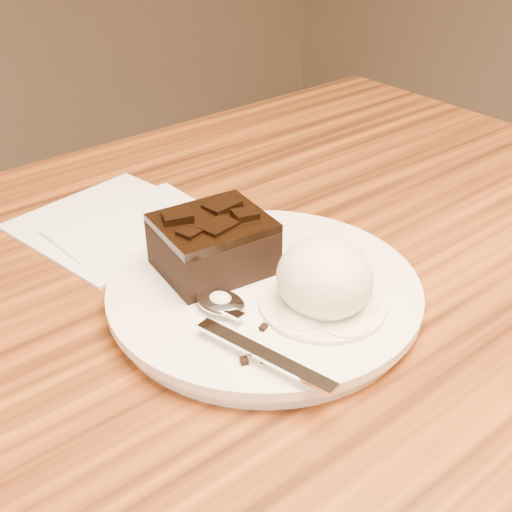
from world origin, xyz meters
TOP-DOWN VIEW (x-y plane):
  - plate at (0.10, 0.03)m, footprint 0.24×0.24m
  - brownie at (0.08, 0.07)m, footprint 0.09×0.08m
  - ice_cream_scoop at (0.11, -0.02)m, footprint 0.07×0.07m
  - melt_puddle at (0.11, -0.02)m, footprint 0.09×0.09m
  - spoon at (0.05, 0.02)m, footprint 0.06×0.16m
  - napkin at (0.07, 0.21)m, footprint 0.18×0.18m
  - crumb_a at (0.03, -0.04)m, footprint 0.01×0.01m
  - crumb_b at (0.04, -0.04)m, footprint 0.01×0.01m
  - crumb_c at (0.06, -0.02)m, footprint 0.01×0.01m

SIDE VIEW (x-z plane):
  - napkin at x=0.07m, z-range 0.75..0.76m
  - plate at x=0.10m, z-range 0.75..0.77m
  - melt_puddle at x=0.11m, z-range 0.77..0.77m
  - crumb_b at x=0.04m, z-range 0.77..0.77m
  - crumb_a at x=0.03m, z-range 0.77..0.77m
  - crumb_c at x=0.06m, z-range 0.77..0.77m
  - spoon at x=0.05m, z-range 0.77..0.78m
  - brownie at x=0.08m, z-range 0.77..0.81m
  - ice_cream_scoop at x=0.11m, z-range 0.77..0.82m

